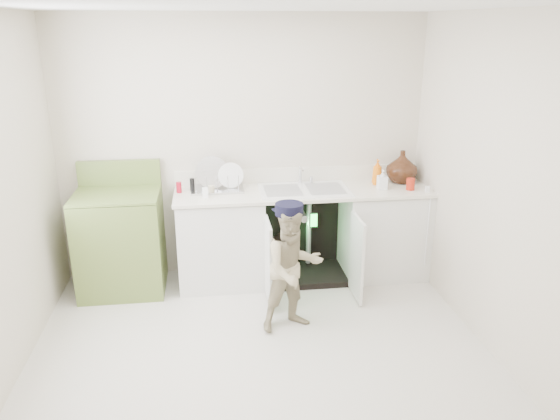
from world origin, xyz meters
name	(u,v)px	position (x,y,z in m)	size (l,w,h in m)	color
ground	(260,347)	(0.00, 0.00, 0.00)	(3.50, 3.50, 0.00)	#BAB1A4
room_shell	(258,195)	(0.00, 0.00, 1.25)	(6.00, 5.50, 1.26)	beige
counter_run	(306,232)	(0.58, 1.21, 0.47)	(2.44, 1.02, 1.22)	white
avocado_stove	(121,240)	(-1.18, 1.18, 0.49)	(0.76, 0.65, 1.18)	olive
repair_worker	(293,267)	(0.30, 0.27, 0.54)	(0.62, 0.86, 1.08)	tan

